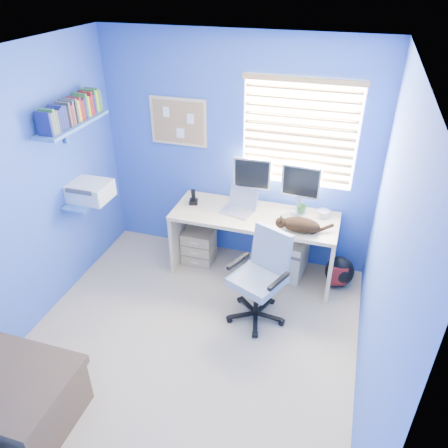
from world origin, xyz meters
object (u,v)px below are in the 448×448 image
(cat, at_px, (301,225))
(tower_pc, at_px, (296,257))
(laptop, at_px, (238,203))
(desk, at_px, (253,244))
(office_chair, at_px, (260,288))

(cat, height_order, tower_pc, cat)
(cat, bearing_deg, tower_pc, 88.63)
(laptop, height_order, tower_pc, laptop)
(laptop, relative_size, tower_pc, 0.73)
(desk, bearing_deg, cat, -18.86)
(laptop, bearing_deg, office_chair, -43.88)
(tower_pc, bearing_deg, office_chair, -99.82)
(tower_pc, height_order, office_chair, office_chair)
(office_chair, bearing_deg, cat, 61.19)
(laptop, height_order, cat, laptop)
(laptop, xyz_separation_m, cat, (0.70, -0.18, -0.04))
(cat, xyz_separation_m, tower_pc, (-0.04, 0.27, -0.58))
(desk, distance_m, laptop, 0.52)
(cat, relative_size, tower_pc, 0.84)
(desk, relative_size, tower_pc, 3.88)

